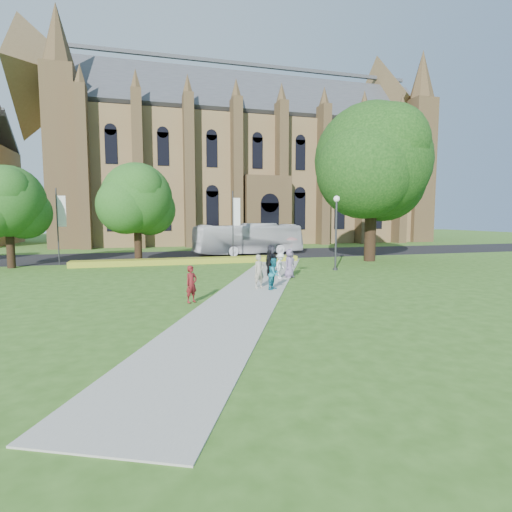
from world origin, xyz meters
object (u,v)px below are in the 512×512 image
object	(u,v)px
streetlamp	(336,224)
pedestrian_0	(191,284)
tour_coach	(249,239)
large_tree	(372,161)

from	to	relation	value
streetlamp	pedestrian_0	size ratio (longest dim) A/B	3.21
tour_coach	pedestrian_0	size ratio (longest dim) A/B	6.79
streetlamp	large_tree	size ratio (longest dim) A/B	0.40
streetlamp	pedestrian_0	bearing A→B (deg)	-143.54
streetlamp	large_tree	xyz separation A→B (m)	(5.50, 4.50, 5.07)
streetlamp	pedestrian_0	world-z (taller)	streetlamp
pedestrian_0	streetlamp	bearing A→B (deg)	1.38
streetlamp	pedestrian_0	xyz separation A→B (m)	(-11.08, -8.19, -2.44)
large_tree	streetlamp	bearing A→B (deg)	-140.71
large_tree	pedestrian_0	bearing A→B (deg)	-142.58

